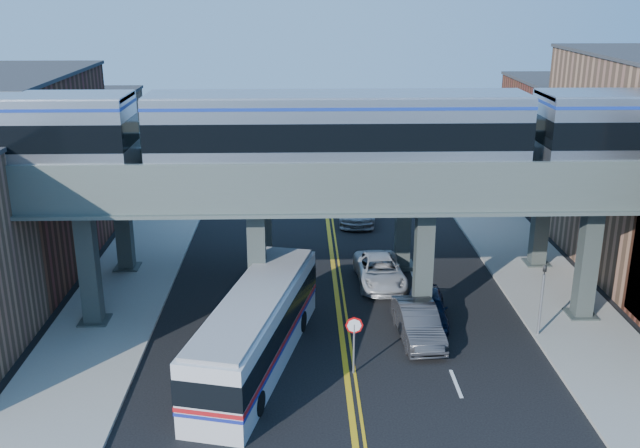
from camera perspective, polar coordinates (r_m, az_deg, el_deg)
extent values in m
plane|color=black|center=(28.55, 2.53, -14.86)|extent=(120.00, 120.00, 0.00)
cube|color=gray|center=(38.43, -16.05, -6.25)|extent=(5.00, 70.00, 0.16)
cube|color=gray|center=(39.55, 18.41, -5.77)|extent=(5.00, 70.00, 0.16)
cube|color=brown|center=(44.30, -23.65, 3.61)|extent=(8.00, 14.00, 11.00)
cube|color=#986D4F|center=(56.56, -18.76, 5.56)|extent=(8.00, 10.00, 8.00)
cube|color=brown|center=(57.69, 19.22, 6.26)|extent=(8.00, 10.00, 9.00)
cube|color=#38413E|center=(35.68, -18.00, -3.30)|extent=(0.85, 0.85, 6.00)
cube|color=#38413E|center=(34.29, -5.05, -3.31)|extent=(0.85, 0.85, 6.00)
cube|color=#38413E|center=(34.73, 8.27, -3.15)|extent=(0.85, 0.85, 6.00)
cube|color=#38413E|center=(36.94, 20.61, -2.85)|extent=(0.85, 0.85, 6.00)
cube|color=#4F5A53|center=(33.09, 1.71, 2.71)|extent=(52.00, 3.60, 1.40)
cube|color=#38413E|center=(42.04, -15.46, 0.22)|extent=(0.85, 0.85, 6.00)
cube|color=#38413E|center=(40.86, -4.51, 0.33)|extent=(0.85, 0.85, 6.00)
cube|color=#38413E|center=(41.23, 6.67, 0.43)|extent=(0.85, 0.85, 6.00)
cube|color=#38413E|center=(43.11, 17.25, 0.50)|extent=(0.85, 0.85, 6.00)
cube|color=#4F5A53|center=(39.86, 1.14, 5.44)|extent=(52.00, 3.60, 1.40)
cube|color=black|center=(34.50, -19.61, 3.74)|extent=(2.46, 2.46, 0.28)
cube|color=black|center=(33.03, -8.10, 4.01)|extent=(2.46, 2.46, 0.28)
cube|color=black|center=(33.58, 10.69, 4.12)|extent=(2.46, 2.46, 0.28)
cube|color=#B2B5BD|center=(32.44, 1.40, 7.42)|extent=(16.97, 3.24, 3.57)
cube|color=black|center=(32.41, 1.40, 7.68)|extent=(16.99, 3.30, 1.23)
cube|color=black|center=(35.69, 21.63, 3.97)|extent=(2.46, 2.46, 0.28)
cylinder|color=slate|center=(30.55, 2.73, -9.95)|extent=(0.09, 0.09, 2.30)
cylinder|color=red|center=(30.04, 2.76, -8.10)|extent=(0.76, 0.04, 0.76)
cylinder|color=slate|center=(34.77, 17.24, -6.31)|extent=(0.12, 0.12, 3.20)
imported|color=black|center=(33.99, 17.57, -3.16)|extent=(0.15, 0.18, 0.90)
cube|color=silver|center=(31.23, -5.12, -8.51)|extent=(5.34, 12.27, 3.10)
cube|color=black|center=(31.06, -5.14, -7.85)|extent=(5.41, 12.32, 1.05)
cube|color=#B21419|center=(31.37, -5.10, -8.99)|extent=(5.40, 12.32, 0.18)
cylinder|color=black|center=(28.59, -7.34, -13.77)|extent=(2.86, 1.60, 1.00)
cylinder|color=black|center=(34.58, -3.45, -7.60)|extent=(2.86, 1.60, 1.00)
imported|color=black|center=(35.58, 8.66, -6.57)|extent=(2.15, 4.52, 1.49)
imported|color=#2F2F31|center=(33.77, 7.85, -7.84)|extent=(2.01, 5.01, 1.62)
imported|color=silver|center=(39.61, 4.81, -3.75)|extent=(2.68, 5.44, 1.49)
imported|color=#ADACB1|center=(50.26, 3.02, 1.29)|extent=(2.96, 6.17, 1.73)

